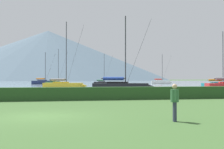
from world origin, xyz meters
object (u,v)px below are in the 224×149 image
at_px(sailboat_slip_10, 64,85).
at_px(person_seated_viewer, 175,99).
at_px(sailboat_slip_11, 122,87).
at_px(sailboat_slip_9, 57,83).
at_px(sailboat_slip_7, 161,82).
at_px(sailboat_slip_6, 44,82).
at_px(sailboat_slip_0, 221,85).
at_px(sailboat_slip_3, 103,83).

bearing_deg(sailboat_slip_10, person_seated_viewer, -67.99).
bearing_deg(sailboat_slip_11, sailboat_slip_9, 120.33).
relative_size(sailboat_slip_7, sailboat_slip_10, 0.88).
bearing_deg(person_seated_viewer, sailboat_slip_11, 93.69).
relative_size(sailboat_slip_10, person_seated_viewer, 7.50).
distance_m(sailboat_slip_6, sailboat_slip_11, 62.98).
height_order(sailboat_slip_6, sailboat_slip_11, sailboat_slip_11).
bearing_deg(sailboat_slip_9, sailboat_slip_0, -31.06).
height_order(sailboat_slip_6, person_seated_viewer, sailboat_slip_6).
relative_size(sailboat_slip_7, person_seated_viewer, 6.62).
bearing_deg(sailboat_slip_3, sailboat_slip_10, -104.24).
bearing_deg(person_seated_viewer, sailboat_slip_9, 105.32).
xyz_separation_m(sailboat_slip_9, person_seated_viewer, (4.15, -76.13, 0.37)).
height_order(sailboat_slip_6, sailboat_slip_7, sailboat_slip_7).
distance_m(sailboat_slip_10, sailboat_slip_11, 16.03).
bearing_deg(sailboat_slip_11, sailboat_slip_10, 138.78).
bearing_deg(sailboat_slip_3, sailboat_slip_9, -161.03).
xyz_separation_m(sailboat_slip_0, sailboat_slip_10, (-29.24, 4.12, 0.05)).
relative_size(sailboat_slip_9, person_seated_viewer, 6.35).
height_order(sailboat_slip_10, sailboat_slip_11, sailboat_slip_10).
xyz_separation_m(sailboat_slip_0, sailboat_slip_6, (-34.23, 51.76, 0.08)).
xyz_separation_m(sailboat_slip_3, person_seated_viewer, (-9.96, -79.38, 0.42)).
xyz_separation_m(sailboat_slip_7, sailboat_slip_9, (-37.92, -16.12, -0.07)).
height_order(sailboat_slip_0, sailboat_slip_3, sailboat_slip_0).
relative_size(sailboat_slip_6, sailboat_slip_11, 0.99).
relative_size(sailboat_slip_0, sailboat_slip_6, 1.00).
xyz_separation_m(sailboat_slip_0, sailboat_slip_7, (7.85, 53.01, 0.02)).
bearing_deg(sailboat_slip_3, sailboat_slip_6, 153.59).
xyz_separation_m(sailboat_slip_0, sailboat_slip_11, (-21.52, -9.93, 0.10)).
height_order(sailboat_slip_7, sailboat_slip_11, sailboat_slip_7).
height_order(sailboat_slip_7, person_seated_viewer, sailboat_slip_7).
distance_m(sailboat_slip_0, sailboat_slip_10, 29.53).
distance_m(sailboat_slip_3, sailboat_slip_7, 27.05).
xyz_separation_m(sailboat_slip_7, sailboat_slip_11, (-29.37, -62.94, 0.08)).
bearing_deg(sailboat_slip_0, sailboat_slip_9, 138.69).
xyz_separation_m(sailboat_slip_10, sailboat_slip_11, (7.72, -14.04, 0.05)).
bearing_deg(sailboat_slip_9, sailboat_slip_10, -68.79).
xyz_separation_m(sailboat_slip_0, sailboat_slip_9, (-30.06, 36.90, -0.05)).
xyz_separation_m(sailboat_slip_3, sailboat_slip_10, (-13.29, -36.03, 0.14)).
distance_m(sailboat_slip_6, sailboat_slip_7, 42.10).
distance_m(sailboat_slip_7, person_seated_viewer, 98.23).
bearing_deg(sailboat_slip_3, sailboat_slip_0, -62.32).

